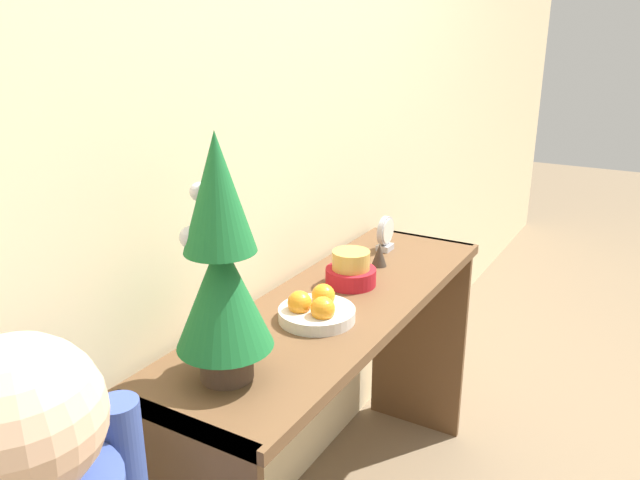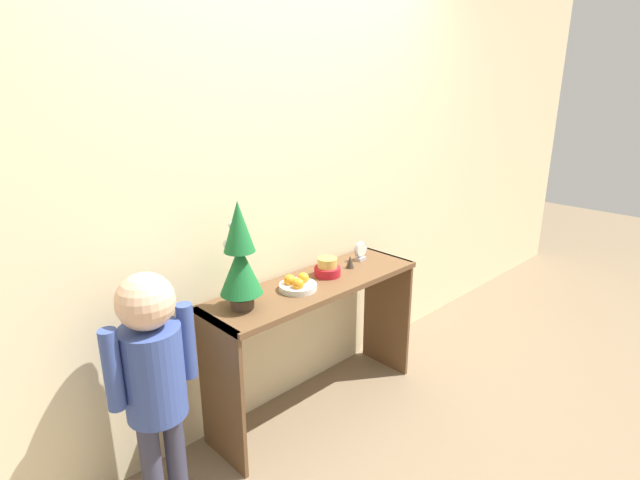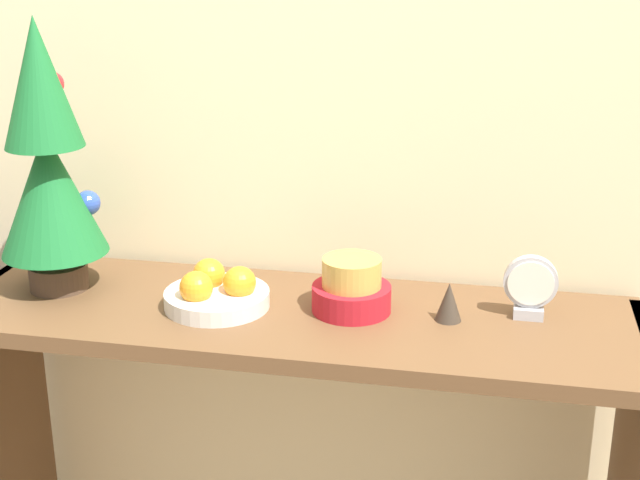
{
  "view_description": "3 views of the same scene",
  "coord_description": "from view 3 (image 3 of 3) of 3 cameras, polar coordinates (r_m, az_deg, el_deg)",
  "views": [
    {
      "loc": [
        -1.36,
        -0.53,
        1.46
      ],
      "look_at": [
        -0.06,
        0.22,
        0.95
      ],
      "focal_mm": 35.0,
      "sensor_mm": 36.0,
      "label": 1
    },
    {
      "loc": [
        -1.7,
        -1.58,
        1.79
      ],
      "look_at": [
        0.01,
        0.17,
        1.0
      ],
      "focal_mm": 28.0,
      "sensor_mm": 36.0,
      "label": 2
    },
    {
      "loc": [
        0.35,
        -1.26,
        1.41
      ],
      "look_at": [
        0.05,
        0.23,
        0.89
      ],
      "focal_mm": 50.0,
      "sensor_mm": 36.0,
      "label": 3
    }
  ],
  "objects": [
    {
      "name": "fruit_bowl",
      "position": [
        1.65,
        -6.66,
        -3.35
      ],
      "size": [
        0.19,
        0.19,
        0.08
      ],
      "color": "silver",
      "rests_on": "console_table"
    },
    {
      "name": "desk_clock",
      "position": [
        1.62,
        13.31,
        -2.98
      ],
      "size": [
        0.1,
        0.04,
        0.12
      ],
      "color": "#B2B2B7",
      "rests_on": "console_table"
    },
    {
      "name": "figurine",
      "position": [
        1.59,
        8.24,
        -3.93
      ],
      "size": [
        0.05,
        0.05,
        0.07
      ],
      "color": "#382D23",
      "rests_on": "console_table"
    },
    {
      "name": "console_table",
      "position": [
        1.71,
        -1.82,
        -9.81
      ],
      "size": [
        1.26,
        0.39,
        0.76
      ],
      "color": "brown",
      "rests_on": "ground_plane"
    },
    {
      "name": "singing_bowl",
      "position": [
        1.61,
        2.03,
        -3.12
      ],
      "size": [
        0.14,
        0.14,
        0.1
      ],
      "color": "#AD1923",
      "rests_on": "console_table"
    },
    {
      "name": "mini_tree",
      "position": [
        1.73,
        -17.06,
        4.92
      ],
      "size": [
        0.2,
        0.2,
        0.52
      ],
      "color": "#4C3828",
      "rests_on": "console_table"
    },
    {
      "name": "back_wall",
      "position": [
        1.73,
        -0.19,
        13.59
      ],
      "size": [
        7.0,
        0.05,
        2.5
      ],
      "primitive_type": "cube",
      "color": "beige",
      "rests_on": "ground_plane"
    }
  ]
}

